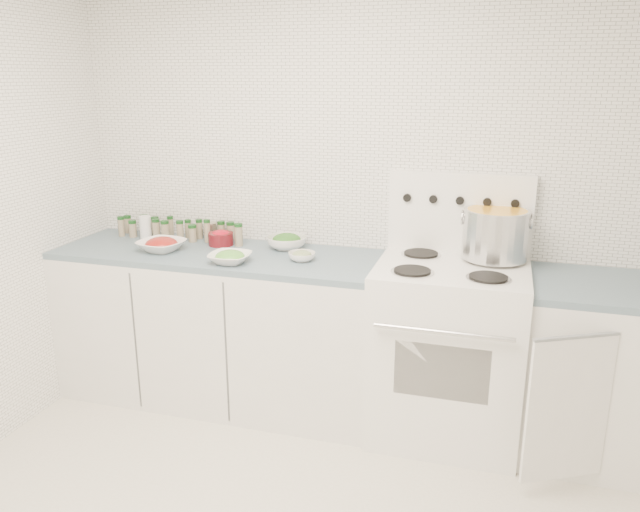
# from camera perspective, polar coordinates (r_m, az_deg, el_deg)

# --- Properties ---
(room_walls) EXTENTS (3.54, 3.04, 2.52)m
(room_walls) POSITION_cam_1_polar(r_m,az_deg,el_deg) (2.03, -3.54, 7.69)
(room_walls) COLOR white
(room_walls) RESTS_ON ground
(counter_left) EXTENTS (1.85, 0.62, 0.90)m
(counter_left) POSITION_cam_1_polar(r_m,az_deg,el_deg) (3.71, -9.04, -6.31)
(counter_left) COLOR white
(counter_left) RESTS_ON ground
(stove) EXTENTS (0.76, 0.70, 1.36)m
(stove) POSITION_cam_1_polar(r_m,az_deg,el_deg) (3.37, 11.60, -7.97)
(stove) COLOR white
(stove) RESTS_ON ground
(counter_right) EXTENTS (0.89, 0.81, 0.90)m
(counter_right) POSITION_cam_1_polar(r_m,az_deg,el_deg) (3.44, 25.51, -9.66)
(counter_right) COLOR white
(counter_right) RESTS_ON ground
(stock_pot) EXTENTS (0.35, 0.33, 0.25)m
(stock_pot) POSITION_cam_1_polar(r_m,az_deg,el_deg) (3.32, 15.76, 2.13)
(stock_pot) COLOR silver
(stock_pot) RESTS_ON stove
(bowl_tomato) EXTENTS (0.29, 0.29, 0.08)m
(bowl_tomato) POSITION_cam_1_polar(r_m,az_deg,el_deg) (3.63, -14.30, 1.00)
(bowl_tomato) COLOR white
(bowl_tomato) RESTS_ON counter_left
(bowl_snowpea) EXTENTS (0.22, 0.22, 0.07)m
(bowl_snowpea) POSITION_cam_1_polar(r_m,az_deg,el_deg) (3.33, -8.23, -0.12)
(bowl_snowpea) COLOR white
(bowl_snowpea) RESTS_ON counter_left
(bowl_broccoli) EXTENTS (0.28, 0.28, 0.09)m
(bowl_broccoli) POSITION_cam_1_polar(r_m,az_deg,el_deg) (3.57, -3.06, 1.35)
(bowl_broccoli) COLOR white
(bowl_broccoli) RESTS_ON counter_left
(bowl_zucchini) EXTENTS (0.16, 0.16, 0.06)m
(bowl_zucchini) POSITION_cam_1_polar(r_m,az_deg,el_deg) (3.34, -1.67, 0.02)
(bowl_zucchini) COLOR white
(bowl_zucchini) RESTS_ON counter_left
(bowl_pepper) EXTENTS (0.15, 0.15, 0.09)m
(bowl_pepper) POSITION_cam_1_polar(r_m,az_deg,el_deg) (3.69, -9.05, 1.67)
(bowl_pepper) COLOR #560E14
(bowl_pepper) RESTS_ON counter_left
(salt_canister) EXTENTS (0.08, 0.08, 0.14)m
(salt_canister) POSITION_cam_1_polar(r_m,az_deg,el_deg) (3.94, -15.67, 2.55)
(salt_canister) COLOR white
(salt_canister) RESTS_ON counter_left
(tin_can) EXTENTS (0.09, 0.09, 0.10)m
(tin_can) POSITION_cam_1_polar(r_m,az_deg,el_deg) (3.85, -9.96, 2.30)
(tin_can) COLOR #A19C88
(tin_can) RESTS_ON counter_left
(spice_cluster) EXTENTS (0.84, 0.15, 0.14)m
(spice_cluster) POSITION_cam_1_polar(r_m,az_deg,el_deg) (3.88, -12.92, 2.42)
(spice_cluster) COLOR gray
(spice_cluster) RESTS_ON counter_left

